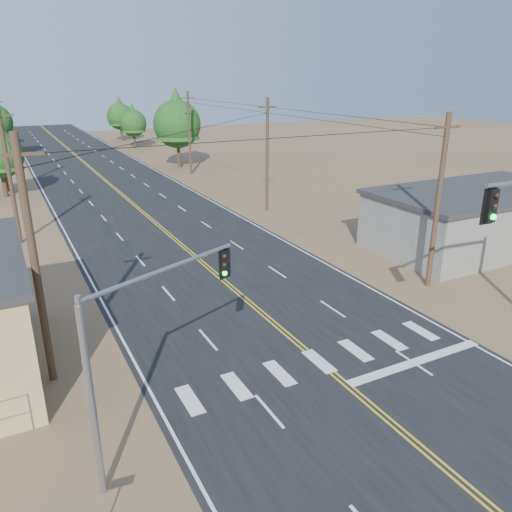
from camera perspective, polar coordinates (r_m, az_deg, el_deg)
ground at (r=17.95m, az=23.02°, el=-23.19°), size 220.00×220.00×0.00m
road at (r=40.92m, az=-10.41°, el=2.88°), size 15.00×200.00×0.02m
building_right at (r=39.53m, az=23.82°, el=3.88°), size 15.00×8.00×4.00m
utility_pole_left_near at (r=20.67m, az=-23.97°, el=-0.76°), size 1.80×0.30×10.00m
utility_pole_left_mid at (r=40.11m, az=-26.37°, el=8.32°), size 1.80×0.30×10.00m
utility_pole_left_far at (r=59.92m, az=-27.21°, el=11.43°), size 1.80×0.30×10.00m
utility_pole_right_near at (r=29.96m, az=20.08°, el=5.83°), size 1.80×0.30×10.00m
utility_pole_right_mid at (r=45.59m, az=1.29°, el=11.54°), size 1.80×0.30×10.00m
utility_pole_right_far at (r=63.72m, az=-7.63°, el=13.80°), size 1.80×0.30×10.00m
signal_mast_left at (r=15.40m, az=-13.33°, el=-9.32°), size 5.50×2.53×6.50m
tree_right_near at (r=68.69m, az=-9.03°, el=15.20°), size 6.23×6.23×10.38m
tree_right_mid at (r=89.80m, az=-13.89°, el=14.80°), size 4.45×4.45×7.42m
tree_right_far at (r=99.94m, az=-15.29°, el=15.40°), size 4.86×4.86×8.10m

